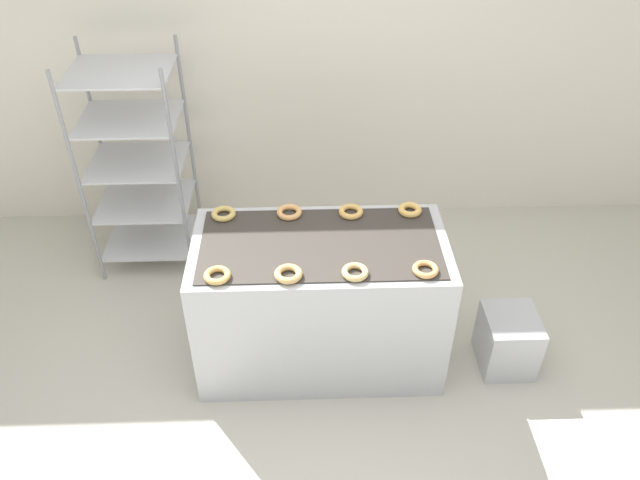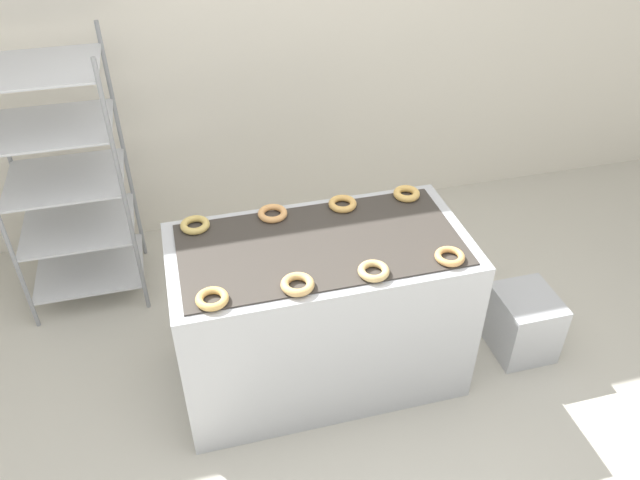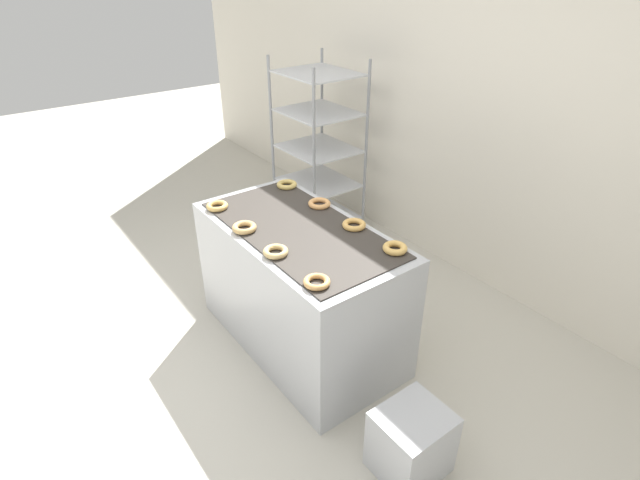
{
  "view_description": "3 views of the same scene",
  "coord_description": "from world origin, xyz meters",
  "px_view_note": "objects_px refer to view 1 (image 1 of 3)",
  "views": [
    {
      "loc": [
        -0.09,
        -1.98,
        2.83
      ],
      "look_at": [
        0.0,
        0.6,
        0.85
      ],
      "focal_mm": 35.0,
      "sensor_mm": 36.0,
      "label": 1
    },
    {
      "loc": [
        -0.56,
        -1.54,
        2.51
      ],
      "look_at": [
        0.0,
        0.6,
        0.85
      ],
      "focal_mm": 35.0,
      "sensor_mm": 36.0,
      "label": 2
    },
    {
      "loc": [
        2.09,
        -0.79,
        2.21
      ],
      "look_at": [
        0.0,
        0.75,
        0.7
      ],
      "focal_mm": 28.0,
      "sensor_mm": 36.0,
      "label": 3
    }
  ],
  "objects_px": {
    "donut_near_midleft": "(288,274)",
    "donut_near_right": "(425,269)",
    "donut_far_midright": "(351,212)",
    "baking_rack_cart": "(138,162)",
    "donut_near_left": "(217,275)",
    "donut_near_midright": "(355,272)",
    "glaze_bin": "(508,340)",
    "donut_far_midleft": "(289,212)",
    "donut_far_right": "(410,210)",
    "fryer_machine": "(320,301)",
    "donut_far_left": "(224,214)"
  },
  "relations": [
    {
      "from": "donut_near_left",
      "to": "donut_far_midleft",
      "type": "height_order",
      "value": "same"
    },
    {
      "from": "fryer_machine",
      "to": "donut_far_right",
      "type": "xyz_separation_m",
      "value": [
        0.51,
        0.26,
        0.43
      ]
    },
    {
      "from": "donut_near_right",
      "to": "donut_far_right",
      "type": "bearing_deg",
      "value": 90.07
    },
    {
      "from": "donut_far_left",
      "to": "donut_far_right",
      "type": "distance_m",
      "value": 1.04
    },
    {
      "from": "donut_near_midleft",
      "to": "donut_near_right",
      "type": "xyz_separation_m",
      "value": [
        0.68,
        0.01,
        -0.0
      ]
    },
    {
      "from": "donut_far_left",
      "to": "donut_far_right",
      "type": "relative_size",
      "value": 1.03
    },
    {
      "from": "glaze_bin",
      "to": "donut_far_right",
      "type": "bearing_deg",
      "value": 146.62
    },
    {
      "from": "donut_near_midright",
      "to": "donut_far_midright",
      "type": "height_order",
      "value": "same"
    },
    {
      "from": "donut_near_left",
      "to": "donut_near_midright",
      "type": "distance_m",
      "value": 0.67
    },
    {
      "from": "fryer_machine",
      "to": "donut_near_right",
      "type": "height_order",
      "value": "donut_near_right"
    },
    {
      "from": "baking_rack_cart",
      "to": "donut_near_left",
      "type": "height_order",
      "value": "baking_rack_cart"
    },
    {
      "from": "donut_near_midleft",
      "to": "donut_near_midright",
      "type": "relative_size",
      "value": 1.04
    },
    {
      "from": "donut_near_right",
      "to": "donut_far_right",
      "type": "relative_size",
      "value": 1.0
    },
    {
      "from": "donut_near_right",
      "to": "donut_far_left",
      "type": "height_order",
      "value": "donut_far_left"
    },
    {
      "from": "donut_near_midleft",
      "to": "donut_far_midright",
      "type": "relative_size",
      "value": 1.02
    },
    {
      "from": "baking_rack_cart",
      "to": "donut_near_midleft",
      "type": "xyz_separation_m",
      "value": [
        0.99,
        -1.26,
        0.08
      ]
    },
    {
      "from": "donut_near_right",
      "to": "donut_far_left",
      "type": "bearing_deg",
      "value": 153.76
    },
    {
      "from": "donut_near_midleft",
      "to": "donut_near_midright",
      "type": "distance_m",
      "value": 0.33
    },
    {
      "from": "donut_near_left",
      "to": "donut_far_left",
      "type": "xyz_separation_m",
      "value": [
        -0.02,
        0.52,
        0.0
      ]
    },
    {
      "from": "donut_far_midleft",
      "to": "donut_far_midright",
      "type": "height_order",
      "value": "donut_far_midright"
    },
    {
      "from": "donut_far_left",
      "to": "glaze_bin",
      "type": "bearing_deg",
      "value": -13.12
    },
    {
      "from": "donut_far_midleft",
      "to": "donut_far_midright",
      "type": "bearing_deg",
      "value": -1.0
    },
    {
      "from": "donut_near_midleft",
      "to": "donut_far_midleft",
      "type": "bearing_deg",
      "value": 89.83
    },
    {
      "from": "donut_near_midleft",
      "to": "glaze_bin",
      "type": "bearing_deg",
      "value": 6.93
    },
    {
      "from": "donut_near_left",
      "to": "donut_far_right",
      "type": "xyz_separation_m",
      "value": [
        1.02,
        0.53,
        0.0
      ]
    },
    {
      "from": "baking_rack_cart",
      "to": "donut_near_right",
      "type": "height_order",
      "value": "baking_rack_cart"
    },
    {
      "from": "donut_near_right",
      "to": "glaze_bin",
      "type": "bearing_deg",
      "value": 13.5
    },
    {
      "from": "donut_far_left",
      "to": "donut_far_midleft",
      "type": "relative_size",
      "value": 0.97
    },
    {
      "from": "baking_rack_cart",
      "to": "donut_far_right",
      "type": "distance_m",
      "value": 1.82
    },
    {
      "from": "baking_rack_cart",
      "to": "donut_far_midleft",
      "type": "height_order",
      "value": "baking_rack_cart"
    },
    {
      "from": "donut_near_midleft",
      "to": "donut_near_right",
      "type": "relative_size",
      "value": 1.07
    },
    {
      "from": "donut_far_midleft",
      "to": "donut_near_midright",
      "type": "bearing_deg",
      "value": -58.23
    },
    {
      "from": "donut_far_midright",
      "to": "donut_near_left",
      "type": "bearing_deg",
      "value": -142.99
    },
    {
      "from": "donut_far_midright",
      "to": "donut_far_right",
      "type": "bearing_deg",
      "value": 0.79
    },
    {
      "from": "donut_far_midleft",
      "to": "donut_far_midright",
      "type": "relative_size",
      "value": 1.02
    },
    {
      "from": "donut_far_midleft",
      "to": "donut_near_midleft",
      "type": "bearing_deg",
      "value": -90.17
    },
    {
      "from": "glaze_bin",
      "to": "donut_far_midright",
      "type": "height_order",
      "value": "donut_far_midright"
    },
    {
      "from": "donut_far_midleft",
      "to": "donut_far_right",
      "type": "relative_size",
      "value": 1.07
    },
    {
      "from": "fryer_machine",
      "to": "donut_far_midright",
      "type": "height_order",
      "value": "donut_far_midright"
    },
    {
      "from": "glaze_bin",
      "to": "donut_far_midright",
      "type": "xyz_separation_m",
      "value": [
        -0.9,
        0.37,
        0.67
      ]
    },
    {
      "from": "donut_near_right",
      "to": "fryer_machine",
      "type": "bearing_deg",
      "value": 154.07
    },
    {
      "from": "donut_near_left",
      "to": "donut_near_midright",
      "type": "bearing_deg",
      "value": 0.11
    },
    {
      "from": "donut_near_right",
      "to": "donut_far_midleft",
      "type": "xyz_separation_m",
      "value": [
        -0.67,
        0.51,
        0.0
      ]
    },
    {
      "from": "donut_near_midright",
      "to": "fryer_machine",
      "type": "bearing_deg",
      "value": 122.09
    },
    {
      "from": "glaze_bin",
      "to": "donut_near_midleft",
      "type": "distance_m",
      "value": 1.42
    },
    {
      "from": "donut_far_midright",
      "to": "baking_rack_cart",
      "type": "bearing_deg",
      "value": 151.32
    },
    {
      "from": "donut_far_left",
      "to": "baking_rack_cart",
      "type": "bearing_deg",
      "value": 130.92
    },
    {
      "from": "baking_rack_cart",
      "to": "donut_far_midleft",
      "type": "relative_size",
      "value": 10.76
    },
    {
      "from": "donut_near_midright",
      "to": "donut_far_midleft",
      "type": "height_order",
      "value": "same"
    },
    {
      "from": "baking_rack_cart",
      "to": "donut_far_right",
      "type": "height_order",
      "value": "baking_rack_cart"
    }
  ]
}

